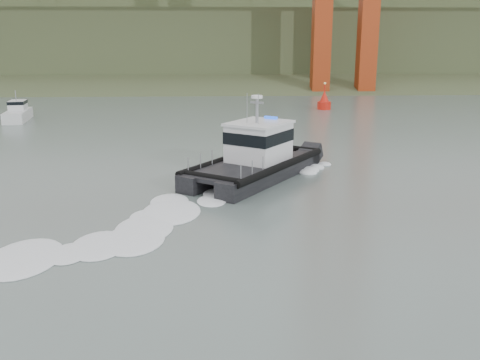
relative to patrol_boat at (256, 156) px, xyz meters
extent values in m
plane|color=#576862|center=(-2.62, -17.41, -1.47)|extent=(400.00, 400.00, 0.00)
cube|color=#42502E|center=(-2.62, 74.59, -1.47)|extent=(500.00, 44.72, 16.25)
cube|color=#42502E|center=(-2.62, 102.59, 4.53)|extent=(500.00, 70.00, 18.00)
cube|color=#42502E|center=(-2.62, 127.59, 9.53)|extent=(500.00, 60.00, 16.00)
cube|color=black|center=(-1.32, 0.70, -1.01)|extent=(8.10, 10.76, 1.32)
cube|color=black|center=(1.12, -1.00, -1.01)|extent=(8.10, 10.76, 1.32)
cube|color=black|center=(-0.42, -0.60, -0.48)|extent=(9.60, 11.10, 0.28)
cube|color=silver|center=(0.21, 0.30, 0.92)|extent=(4.98, 5.14, 2.53)
cube|color=black|center=(0.21, 0.30, 1.37)|extent=(5.07, 5.23, 0.83)
cube|color=silver|center=(0.21, 0.30, 2.27)|extent=(5.28, 5.45, 0.18)
cylinder|color=gray|center=(0.02, 0.03, 3.18)|extent=(0.18, 0.18, 1.98)
cylinder|color=white|center=(0.02, 0.03, 4.11)|extent=(0.77, 0.77, 0.20)
cube|color=silver|center=(-26.07, 27.46, -0.92)|extent=(3.12, 6.88, 1.33)
cube|color=silver|center=(-26.14, 28.00, 0.18)|extent=(2.12, 2.87, 1.33)
cube|color=black|center=(-26.14, 28.00, 0.63)|extent=(2.19, 2.94, 0.39)
cylinder|color=gray|center=(-26.07, 27.46, 1.40)|extent=(0.09, 0.09, 1.33)
cylinder|color=red|center=(11.98, 36.23, -1.06)|extent=(1.86, 1.86, 1.24)
cone|color=red|center=(11.98, 36.23, 0.18)|extent=(1.44, 1.44, 1.86)
cylinder|color=red|center=(11.98, 36.23, 1.41)|extent=(0.16, 0.16, 1.03)
sphere|color=#E5D87F|center=(11.98, 36.23, 2.03)|extent=(0.31, 0.31, 0.31)
camera|label=1|loc=(-2.73, -36.22, 7.96)|focal=40.00mm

